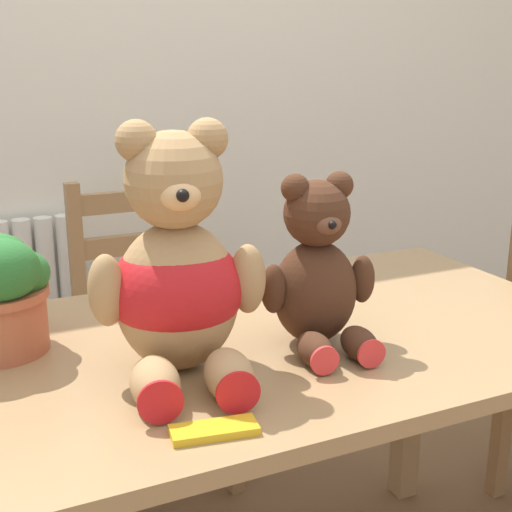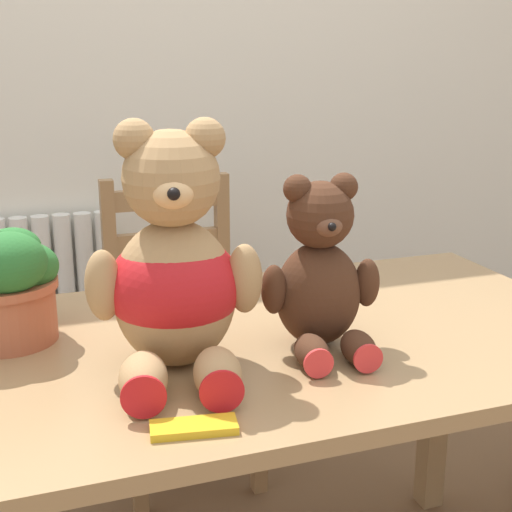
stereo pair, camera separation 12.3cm
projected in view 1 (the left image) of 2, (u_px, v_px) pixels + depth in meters
name	position (u px, v px, depth m)	size (l,w,h in m)	color
wall_back	(102.00, 34.00, 2.27)	(8.00, 0.04, 2.60)	silver
dining_table	(273.00, 384.00, 1.39)	(1.29, 0.76, 0.73)	#9E7A51
wooden_chair_behind	(151.00, 334.00, 2.10)	(0.39, 0.39, 0.89)	#997047
teddy_bear_left	(178.00, 275.00, 1.16)	(0.30, 0.33, 0.42)	tan
teddy_bear_right	(318.00, 273.00, 1.28)	(0.22, 0.23, 0.32)	#472819
chocolate_bar	(214.00, 430.00, 1.00)	(0.12, 0.05, 0.01)	gold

